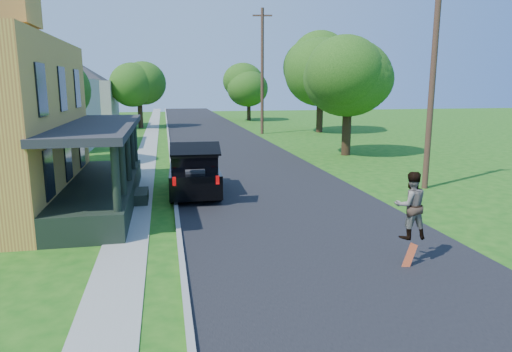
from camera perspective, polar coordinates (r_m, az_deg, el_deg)
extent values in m
plane|color=#165410|center=(13.62, 8.09, -8.29)|extent=(140.00, 140.00, 0.00)
cube|color=black|center=(32.69, -3.59, 3.28)|extent=(8.00, 120.00, 0.02)
cube|color=gray|center=(32.40, -10.71, 3.03)|extent=(0.15, 120.00, 0.12)
cube|color=gray|center=(32.42, -13.46, 2.92)|extent=(1.30, 120.00, 0.03)
cube|color=gray|center=(19.34, -26.46, -3.50)|extent=(6.50, 1.20, 0.03)
cube|color=#ECB245|center=(19.01, -28.51, 18.64)|extent=(1.60, 2.20, 1.60)
cube|color=black|center=(18.70, -18.58, -1.94)|extent=(2.40, 10.00, 0.90)
cube|color=black|center=(18.31, -19.08, 5.85)|extent=(2.60, 10.30, 0.25)
cube|color=beige|center=(37.28, -25.74, 7.04)|extent=(8.00, 8.00, 5.00)
pyramid|color=black|center=(37.32, -26.37, 14.24)|extent=(12.78, 12.78, 2.20)
cube|color=beige|center=(52.92, -21.53, 8.30)|extent=(8.00, 8.00, 5.00)
pyramid|color=black|center=(52.94, -21.91, 13.37)|extent=(12.78, 12.78, 2.20)
cube|color=black|center=(19.56, -7.74, -0.12)|extent=(2.17, 4.85, 0.92)
cube|color=black|center=(19.59, -7.81, 2.10)|extent=(1.95, 3.02, 0.60)
cube|color=black|center=(19.54, -7.84, 3.04)|extent=(1.99, 3.12, 0.09)
cube|color=black|center=(17.01, -7.62, 3.38)|extent=(1.88, 1.05, 0.41)
cube|color=#2F3034|center=(18.09, -7.62, 0.01)|extent=(0.78, 0.68, 0.49)
cube|color=#B5B5BA|center=(19.52, -10.21, 3.25)|extent=(0.15, 2.63, 0.07)
cube|color=#B5B5BA|center=(19.57, -5.49, 3.39)|extent=(0.15, 2.63, 0.07)
cube|color=#990505|center=(17.17, -10.19, -0.68)|extent=(0.13, 0.07, 0.33)
cube|color=#990505|center=(17.22, -4.84, -0.50)|extent=(0.13, 0.07, 0.33)
cylinder|color=black|center=(21.17, -10.22, -0.25)|extent=(0.29, 0.75, 0.74)
cylinder|color=black|center=(21.21, -5.49, -0.10)|extent=(0.29, 0.75, 0.74)
cylinder|color=black|center=(18.09, -10.32, -2.22)|extent=(0.29, 0.75, 0.74)
cylinder|color=black|center=(18.14, -4.78, -2.04)|extent=(0.29, 0.75, 0.74)
imported|color=black|center=(12.27, 18.75, -3.48)|extent=(0.88, 0.71, 1.75)
cube|color=#A0300D|center=(12.39, 18.61, -9.60)|extent=(0.49, 0.23, 0.71)
cylinder|color=black|center=(28.18, -23.94, 4.22)|extent=(0.58, 0.58, 3.10)
sphere|color=#457E21|center=(28.02, -24.44, 10.38)|extent=(4.83, 4.83, 4.45)
sphere|color=#457E21|center=(27.65, -24.03, 12.47)|extent=(4.19, 4.19, 3.86)
sphere|color=#457E21|center=(28.54, -25.21, 11.31)|extent=(4.29, 4.29, 3.96)
cylinder|color=black|center=(51.19, -14.25, 7.39)|extent=(0.59, 0.59, 2.74)
sphere|color=#457E21|center=(51.09, -14.41, 10.60)|extent=(5.11, 5.11, 4.51)
sphere|color=#457E21|center=(50.85, -14.01, 11.75)|extent=(4.43, 4.43, 3.91)
sphere|color=#457E21|center=(51.42, -15.00, 11.14)|extent=(4.54, 4.54, 4.01)
cylinder|color=black|center=(30.63, 11.22, 5.17)|extent=(0.67, 0.67, 2.78)
sphere|color=#457E21|center=(30.47, 11.45, 11.06)|extent=(6.04, 6.04, 5.27)
sphere|color=#457E21|center=(30.29, 12.48, 13.24)|extent=(5.23, 5.23, 4.56)
sphere|color=#457E21|center=(30.77, 10.34, 12.19)|extent=(5.36, 5.36, 4.68)
cylinder|color=black|center=(45.31, 7.97, 7.89)|extent=(0.80, 0.80, 3.88)
sphere|color=#457E21|center=(45.27, 8.11, 13.13)|extent=(8.29, 8.29, 6.62)
sphere|color=#457E21|center=(45.02, 8.78, 15.00)|extent=(7.18, 7.18, 5.74)
sphere|color=#457E21|center=(45.73, 7.39, 14.05)|extent=(7.37, 7.37, 5.88)
cylinder|color=black|center=(60.30, -0.90, 8.33)|extent=(0.55, 0.55, 2.87)
sphere|color=#457E21|center=(60.22, -0.91, 11.23)|extent=(5.39, 5.39, 4.86)
sphere|color=#457E21|center=(60.08, -0.51, 12.26)|extent=(4.67, 4.67, 4.21)
sphere|color=#457E21|center=(60.43, -1.43, 11.74)|extent=(4.79, 4.79, 4.32)
cylinder|color=#3F271D|center=(21.35, 21.18, 10.94)|extent=(0.29, 0.29, 9.38)
cylinder|color=#3F271D|center=(43.36, 0.79, 12.82)|extent=(0.34, 0.34, 11.42)
cube|color=#3F271D|center=(43.78, 0.81, 19.43)|extent=(1.79, 0.43, 0.13)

